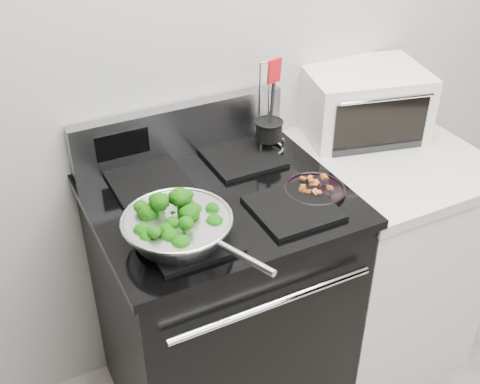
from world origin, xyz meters
TOP-DOWN VIEW (x-y plane):
  - back_wall at (0.00, 1.75)m, footprint 4.00×0.02m
  - gas_range at (-0.30, 1.41)m, footprint 0.79×0.69m
  - counter at (0.39, 1.41)m, footprint 0.62×0.68m
  - skillet at (-0.50, 1.26)m, footprint 0.31×0.47m
  - broccoli_pile at (-0.50, 1.26)m, footprint 0.25×0.25m
  - bacon_plate at (-0.02, 1.30)m, footprint 0.20×0.20m
  - utensil_holder at (-0.02, 1.59)m, footprint 0.11×0.11m
  - toaster_oven at (0.39, 1.61)m, footprint 0.50×0.42m

SIDE VIEW (x-z plane):
  - counter at x=0.39m, z-range 0.00..0.92m
  - gas_range at x=-0.30m, z-range -0.08..1.05m
  - bacon_plate at x=-0.02m, z-range 0.95..0.99m
  - skillet at x=-0.50m, z-range 0.97..1.03m
  - utensil_holder at x=-0.02m, z-range 0.84..1.18m
  - broccoli_pile at x=-0.50m, z-range 0.98..1.06m
  - toaster_oven at x=0.39m, z-range 0.92..1.17m
  - back_wall at x=0.00m, z-range 0.00..2.70m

